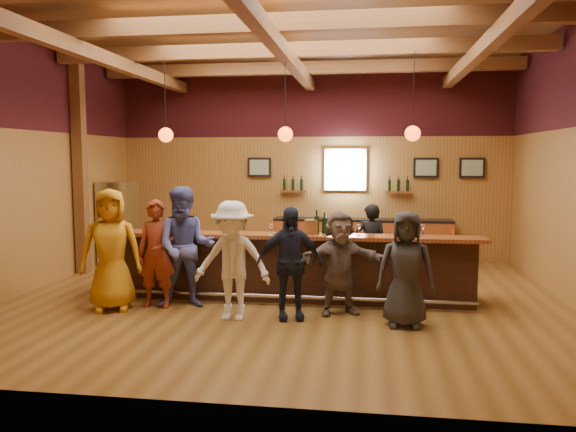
{
  "coord_description": "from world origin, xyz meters",
  "views": [
    {
      "loc": [
        1.34,
        -8.97,
        2.33
      ],
      "look_at": [
        0.0,
        0.3,
        1.35
      ],
      "focal_mm": 35.0,
      "sensor_mm": 36.0,
      "label": 1
    }
  ],
  "objects_px": {
    "customer_orange": "(111,250)",
    "customer_denim": "(186,247)",
    "bar_counter": "(288,266)",
    "stainless_fridge": "(118,223)",
    "bartender": "(371,247)",
    "customer_redvest": "(157,254)",
    "customer_white": "(232,261)",
    "customer_brown": "(340,263)",
    "bottle_a": "(316,225)",
    "customer_navy": "(289,263)",
    "back_bar_cabinet": "(362,239)",
    "customer_dark": "(406,269)",
    "ice_bucket": "(311,227)"
  },
  "relations": [
    {
      "from": "customer_orange",
      "to": "customer_denim",
      "type": "relative_size",
      "value": 0.99
    },
    {
      "from": "bar_counter",
      "to": "stainless_fridge",
      "type": "bearing_deg",
      "value": 149.24
    },
    {
      "from": "stainless_fridge",
      "to": "bartender",
      "type": "height_order",
      "value": "stainless_fridge"
    },
    {
      "from": "customer_redvest",
      "to": "bartender",
      "type": "xyz_separation_m",
      "value": [
        3.3,
        1.66,
        -0.08
      ]
    },
    {
      "from": "customer_denim",
      "to": "customer_white",
      "type": "height_order",
      "value": "customer_denim"
    },
    {
      "from": "customer_denim",
      "to": "customer_brown",
      "type": "bearing_deg",
      "value": -13.64
    },
    {
      "from": "customer_white",
      "to": "bottle_a",
      "type": "distance_m",
      "value": 1.63
    },
    {
      "from": "customer_orange",
      "to": "bar_counter",
      "type": "bearing_deg",
      "value": 5.18
    },
    {
      "from": "customer_redvest",
      "to": "bar_counter",
      "type": "bearing_deg",
      "value": 20.85
    },
    {
      "from": "customer_redvest",
      "to": "customer_navy",
      "type": "height_order",
      "value": "customer_redvest"
    },
    {
      "from": "customer_orange",
      "to": "customer_white",
      "type": "height_order",
      "value": "customer_orange"
    },
    {
      "from": "stainless_fridge",
      "to": "customer_redvest",
      "type": "relative_size",
      "value": 1.07
    },
    {
      "from": "customer_denim",
      "to": "back_bar_cabinet",
      "type": "bearing_deg",
      "value": 46.86
    },
    {
      "from": "bar_counter",
      "to": "stainless_fridge",
      "type": "height_order",
      "value": "stainless_fridge"
    },
    {
      "from": "stainless_fridge",
      "to": "customer_dark",
      "type": "xyz_separation_m",
      "value": [
        5.96,
        -3.84,
        -0.1
      ]
    },
    {
      "from": "ice_bucket",
      "to": "bar_counter",
      "type": "bearing_deg",
      "value": 145.48
    },
    {
      "from": "bar_counter",
      "to": "customer_brown",
      "type": "distance_m",
      "value": 1.31
    },
    {
      "from": "customer_redvest",
      "to": "bottle_a",
      "type": "bearing_deg",
      "value": 10.44
    },
    {
      "from": "stainless_fridge",
      "to": "bartender",
      "type": "relative_size",
      "value": 1.18
    },
    {
      "from": "bartender",
      "to": "ice_bucket",
      "type": "bearing_deg",
      "value": 45.1
    },
    {
      "from": "customer_orange",
      "to": "bartender",
      "type": "distance_m",
      "value": 4.38
    },
    {
      "from": "back_bar_cabinet",
      "to": "customer_orange",
      "type": "xyz_separation_m",
      "value": [
        -3.74,
        -4.73,
        0.46
      ]
    },
    {
      "from": "customer_navy",
      "to": "bottle_a",
      "type": "distance_m",
      "value": 1.13
    },
    {
      "from": "stainless_fridge",
      "to": "back_bar_cabinet",
      "type": "bearing_deg",
      "value": 11.93
    },
    {
      "from": "stainless_fridge",
      "to": "customer_dark",
      "type": "distance_m",
      "value": 7.09
    },
    {
      "from": "customer_redvest",
      "to": "ice_bucket",
      "type": "bearing_deg",
      "value": 10.42
    },
    {
      "from": "bottle_a",
      "to": "stainless_fridge",
      "type": "bearing_deg",
      "value": 149.53
    },
    {
      "from": "stainless_fridge",
      "to": "customer_navy",
      "type": "relative_size",
      "value": 1.1
    },
    {
      "from": "bottle_a",
      "to": "bartender",
      "type": "bearing_deg",
      "value": 50.05
    },
    {
      "from": "bar_counter",
      "to": "back_bar_cabinet",
      "type": "xyz_separation_m",
      "value": [
        1.18,
        3.57,
        -0.05
      ]
    },
    {
      "from": "customer_navy",
      "to": "bar_counter",
      "type": "bearing_deg",
      "value": 84.39
    },
    {
      "from": "customer_white",
      "to": "customer_navy",
      "type": "height_order",
      "value": "customer_white"
    },
    {
      "from": "stainless_fridge",
      "to": "customer_dark",
      "type": "relative_size",
      "value": 1.12
    },
    {
      "from": "bar_counter",
      "to": "customer_white",
      "type": "xyz_separation_m",
      "value": [
        -0.6,
        -1.4,
        0.34
      ]
    },
    {
      "from": "customer_denim",
      "to": "bartender",
      "type": "relative_size",
      "value": 1.24
    },
    {
      "from": "ice_bucket",
      "to": "customer_white",
      "type": "bearing_deg",
      "value": -132.53
    },
    {
      "from": "ice_bucket",
      "to": "bartender",
      "type": "bearing_deg",
      "value": 48.09
    },
    {
      "from": "customer_redvest",
      "to": "customer_white",
      "type": "bearing_deg",
      "value": -24.79
    },
    {
      "from": "customer_orange",
      "to": "ice_bucket",
      "type": "relative_size",
      "value": 8.03
    },
    {
      "from": "bar_counter",
      "to": "customer_white",
      "type": "distance_m",
      "value": 1.56
    },
    {
      "from": "ice_bucket",
      "to": "bottle_a",
      "type": "bearing_deg",
      "value": 15.01
    },
    {
      "from": "customer_white",
      "to": "customer_brown",
      "type": "height_order",
      "value": "customer_white"
    },
    {
      "from": "bartender",
      "to": "bottle_a",
      "type": "bearing_deg",
      "value": 47.07
    },
    {
      "from": "stainless_fridge",
      "to": "customer_white",
      "type": "distance_m",
      "value": 5.22
    },
    {
      "from": "customer_navy",
      "to": "bottle_a",
      "type": "height_order",
      "value": "customer_navy"
    },
    {
      "from": "customer_navy",
      "to": "customer_brown",
      "type": "distance_m",
      "value": 0.79
    },
    {
      "from": "ice_bucket",
      "to": "stainless_fridge",
      "type": "bearing_deg",
      "value": 148.88
    },
    {
      "from": "customer_dark",
      "to": "bottle_a",
      "type": "distance_m",
      "value": 1.8
    },
    {
      "from": "bar_counter",
      "to": "customer_redvest",
      "type": "xyz_separation_m",
      "value": [
        -1.93,
        -0.89,
        0.32
      ]
    },
    {
      "from": "bar_counter",
      "to": "ice_bucket",
      "type": "height_order",
      "value": "ice_bucket"
    }
  ]
}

